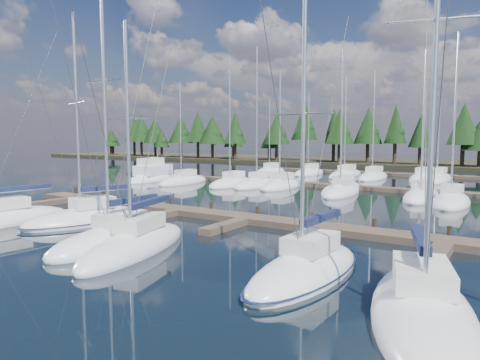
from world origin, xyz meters
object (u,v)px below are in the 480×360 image
Objects in this scene: front_sailboat_3 at (136,245)px; front_sailboat_5 at (422,311)px; front_sailboat_2 at (116,240)px; front_sailboat_4 at (306,271)px; motor_yacht_left at (153,177)px; main_dock at (245,220)px; front_sailboat_1 at (87,219)px.

front_sailboat_5 is (13.47, -0.95, 0.02)m from front_sailboat_3.
front_sailboat_5 is (15.22, -1.15, -0.00)m from front_sailboat_2.
front_sailboat_4 is 41.84m from motor_yacht_left.
front_sailboat_2 is 0.95× the size of front_sailboat_5.
front_sailboat_3 is 35.88m from motor_yacht_left.
main_dock is 30.74m from motor_yacht_left.
front_sailboat_5 is (21.35, -4.07, 0.02)m from front_sailboat_1.
front_sailboat_2 is 1.29× the size of front_sailboat_4.
motor_yacht_left is (-22.83, 25.93, 0.23)m from front_sailboat_2.
front_sailboat_5 reaches higher than front_sailboat_4.
front_sailboat_5 is at bearing -4.03° from front_sailboat_3.
front_sailboat_1 is 1.20× the size of front_sailboat_4.
front_sailboat_1 reaches higher than front_sailboat_3.
front_sailboat_2 is 1.76m from front_sailboat_3.
front_sailboat_4 is 1.16× the size of motor_yacht_left.
front_sailboat_2 is at bearing -106.56° from main_dock.
front_sailboat_5 is (4.69, -1.83, 0.03)m from front_sailboat_4.
front_sailboat_1 is at bearing -54.03° from motor_yacht_left.
motor_yacht_left is (-33.36, 25.25, 0.26)m from front_sailboat_4.
front_sailboat_5 reaches higher than front_sailboat_1.
front_sailboat_3 is at bearing -174.29° from front_sailboat_4.
motor_yacht_left is at bearing 145.65° from main_dock.
front_sailboat_3 is 1.15× the size of motor_yacht_left.
front_sailboat_1 is at bearing 158.38° from front_sailboat_3.
main_dock is at bearing 73.44° from front_sailboat_2.
front_sailboat_4 is (7.98, -7.91, 0.07)m from main_dock.
front_sailboat_2 is at bearing 173.41° from front_sailboat_3.
front_sailboat_5 reaches higher than front_sailboat_3.
front_sailboat_1 is 28.43m from motor_yacht_left.
main_dock is at bearing -34.35° from motor_yacht_left.
front_sailboat_3 is (1.75, -0.20, -0.03)m from front_sailboat_2.
main_dock is 3.72× the size of front_sailboat_3.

